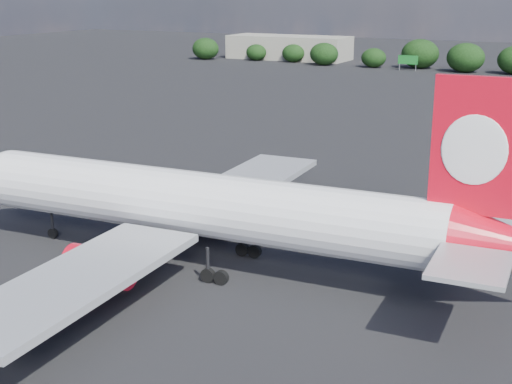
% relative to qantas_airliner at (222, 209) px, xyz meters
% --- Properties ---
extents(ground, '(500.00, 500.00, 0.00)m').
position_rel_qantas_airliner_xyz_m(ground, '(-11.79, 46.37, -5.49)').
color(ground, black).
rests_on(ground, ground).
extents(qantas_airliner, '(55.20, 52.47, 18.02)m').
position_rel_qantas_airliner_xyz_m(qantas_airliner, '(0.00, 0.00, 0.00)').
color(qantas_airliner, white).
rests_on(qantas_airliner, ground).
extents(terminal_building, '(42.00, 16.00, 8.00)m').
position_rel_qantas_airliner_xyz_m(terminal_building, '(-76.79, 178.37, -1.49)').
color(terminal_building, gray).
rests_on(terminal_building, ground).
extents(highway_sign, '(6.00, 0.30, 4.50)m').
position_rel_qantas_airliner_xyz_m(highway_sign, '(-29.79, 162.37, -2.36)').
color(highway_sign, '#156B22').
rests_on(highway_sign, ground).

